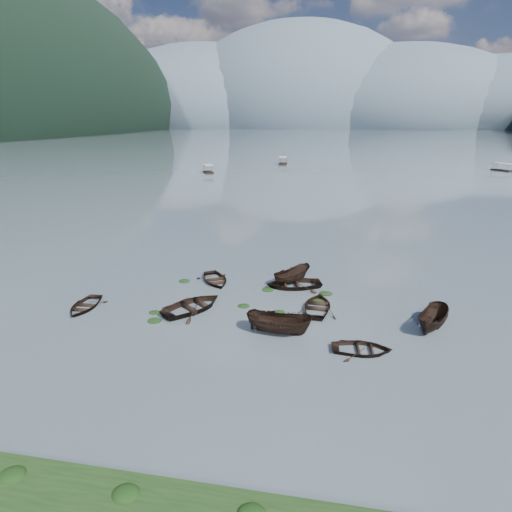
% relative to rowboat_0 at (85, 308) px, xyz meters
% --- Properties ---
extents(ground_plane, '(2400.00, 2400.00, 0.00)m').
position_rel_rowboat_0_xyz_m(ground_plane, '(12.14, -2.99, 0.00)').
color(ground_plane, '#4C5960').
extents(haze_mtn_a, '(520.00, 520.00, 280.00)m').
position_rel_rowboat_0_xyz_m(haze_mtn_a, '(-247.86, 897.01, 0.00)').
color(haze_mtn_a, '#475666').
rests_on(haze_mtn_a, ground).
extents(haze_mtn_b, '(520.00, 520.00, 340.00)m').
position_rel_rowboat_0_xyz_m(haze_mtn_b, '(-47.86, 897.01, 0.00)').
color(haze_mtn_b, '#475666').
rests_on(haze_mtn_b, ground).
extents(haze_mtn_c, '(520.00, 520.00, 260.00)m').
position_rel_rowboat_0_xyz_m(haze_mtn_c, '(152.14, 897.01, 0.00)').
color(haze_mtn_c, '#475666').
rests_on(haze_mtn_c, ground).
extents(haze_mtn_d, '(520.00, 520.00, 220.00)m').
position_rel_rowboat_0_xyz_m(haze_mtn_d, '(332.14, 897.01, 0.00)').
color(haze_mtn_d, '#475666').
rests_on(haze_mtn_d, ground).
extents(rowboat_0, '(2.91, 3.95, 0.79)m').
position_rel_rowboat_0_xyz_m(rowboat_0, '(0.00, 0.00, 0.00)').
color(rowboat_0, black).
rests_on(rowboat_0, ground).
extents(rowboat_1, '(5.97, 6.25, 1.05)m').
position_rel_rowboat_0_xyz_m(rowboat_1, '(8.51, 1.18, 0.00)').
color(rowboat_1, black).
rests_on(rowboat_1, ground).
extents(rowboat_2, '(4.79, 2.20, 1.79)m').
position_rel_rowboat_0_xyz_m(rowboat_2, '(15.52, -1.28, 0.00)').
color(rowboat_2, black).
rests_on(rowboat_2, ground).
extents(rowboat_3, '(3.33, 4.49, 0.89)m').
position_rel_rowboat_0_xyz_m(rowboat_3, '(18.11, 2.95, 0.00)').
color(rowboat_3, black).
rests_on(rowboat_3, ground).
extents(rowboat_4, '(3.99, 2.99, 0.79)m').
position_rel_rowboat_0_xyz_m(rowboat_4, '(21.04, -2.74, 0.00)').
color(rowboat_4, black).
rests_on(rowboat_4, ground).
extents(rowboat_5, '(3.49, 4.58, 1.67)m').
position_rel_rowboat_0_xyz_m(rowboat_5, '(26.21, 1.30, 0.00)').
color(rowboat_5, black).
rests_on(rowboat_5, ground).
extents(rowboat_6, '(4.67, 5.07, 0.86)m').
position_rel_rowboat_0_xyz_m(rowboat_6, '(8.71, 6.94, 0.00)').
color(rowboat_6, black).
rests_on(rowboat_6, ground).
extents(rowboat_7, '(5.63, 4.67, 1.01)m').
position_rel_rowboat_0_xyz_m(rowboat_7, '(15.88, 7.01, 0.00)').
color(rowboat_7, black).
rests_on(rowboat_7, ground).
extents(rowboat_8, '(3.97, 4.19, 1.62)m').
position_rel_rowboat_0_xyz_m(rowboat_8, '(15.62, 8.02, 0.00)').
color(rowboat_8, black).
rests_on(rowboat_8, ground).
extents(weed_clump_0, '(1.06, 0.87, 0.23)m').
position_rel_rowboat_0_xyz_m(weed_clump_0, '(6.32, -1.14, 0.00)').
color(weed_clump_0, black).
rests_on(weed_clump_0, ground).
extents(weed_clump_1, '(0.86, 0.69, 0.19)m').
position_rel_rowboat_0_xyz_m(weed_clump_1, '(5.75, 0.14, 0.00)').
color(weed_clump_1, black).
rests_on(weed_clump_1, ground).
extents(weed_clump_2, '(1.02, 0.82, 0.22)m').
position_rel_rowboat_0_xyz_m(weed_clump_2, '(15.21, 1.76, 0.00)').
color(weed_clump_2, black).
rests_on(weed_clump_2, ground).
extents(weed_clump_3, '(0.93, 0.79, 0.21)m').
position_rel_rowboat_0_xyz_m(weed_clump_3, '(12.29, 2.40, 0.00)').
color(weed_clump_3, black).
rests_on(weed_clump_3, ground).
extents(weed_clump_4, '(1.05, 0.83, 0.22)m').
position_rel_rowboat_0_xyz_m(weed_clump_4, '(18.11, 4.26, 0.00)').
color(weed_clump_4, black).
rests_on(weed_clump_4, ground).
extents(weed_clump_5, '(1.06, 0.85, 0.22)m').
position_rel_rowboat_0_xyz_m(weed_clump_5, '(5.92, 6.52, 0.00)').
color(weed_clump_5, black).
rests_on(weed_clump_5, ground).
extents(weed_clump_6, '(1.05, 0.88, 0.22)m').
position_rel_rowboat_0_xyz_m(weed_clump_6, '(13.74, 5.88, 0.00)').
color(weed_clump_6, black).
rests_on(weed_clump_6, ground).
extents(weed_clump_7, '(1.13, 0.90, 0.25)m').
position_rel_rowboat_0_xyz_m(weed_clump_7, '(18.72, 5.91, 0.00)').
color(weed_clump_7, black).
rests_on(weed_clump_7, ground).
extents(pontoon_left, '(4.46, 6.07, 2.15)m').
position_rel_rowboat_0_xyz_m(pontoon_left, '(-14.41, 83.76, 0.00)').
color(pontoon_left, black).
rests_on(pontoon_left, ground).
extents(pontoon_centre, '(2.81, 6.29, 2.37)m').
position_rel_rowboat_0_xyz_m(pontoon_centre, '(3.73, 109.90, 0.00)').
color(pontoon_centre, black).
rests_on(pontoon_centre, ground).
extents(pontoon_right, '(5.06, 5.83, 2.11)m').
position_rel_rowboat_0_xyz_m(pontoon_right, '(68.70, 103.21, 0.00)').
color(pontoon_right, black).
rests_on(pontoon_right, ground).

